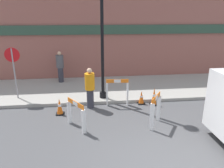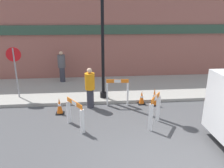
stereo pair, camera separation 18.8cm
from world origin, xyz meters
TOP-DOWN VIEW (x-y plane):
  - sidewalk_slab at (0.00, 6.37)m, footprint 18.00×3.74m
  - storefront_facade at (0.00, 8.32)m, footprint 18.00×0.22m
  - streetlamp_post at (-1.12, 4.97)m, footprint 0.44×0.44m
  - stop_sign at (-4.81, 5.34)m, footprint 0.60×0.07m
  - barricade_0 at (-2.17, 2.62)m, footprint 0.64×0.87m
  - barricade_1 at (0.47, 2.53)m, footprint 0.57×0.77m
  - barricade_2 at (-0.57, 4.35)m, footprint 0.91×0.19m
  - traffic_cone_0 at (0.46, 4.40)m, footprint 0.30×0.30m
  - traffic_cone_1 at (-2.84, 3.75)m, footprint 0.30×0.30m
  - traffic_cone_2 at (0.95, 4.21)m, footprint 0.30×0.30m
  - person_worker at (-1.68, 4.25)m, footprint 0.54×0.54m
  - person_pedestrian at (-3.19, 7.51)m, footprint 0.52×0.52m

SIDE VIEW (x-z plane):
  - sidewalk_slab at x=0.00m, z-range 0.00..0.13m
  - traffic_cone_0 at x=0.46m, z-range -0.01..0.56m
  - traffic_cone_1 at x=-2.84m, z-range -0.01..0.63m
  - traffic_cone_2 at x=0.95m, z-range -0.01..0.73m
  - barricade_0 at x=-2.17m, z-range 0.05..1.02m
  - barricade_1 at x=0.47m, z-range 0.04..1.13m
  - barricade_2 at x=-0.57m, z-range 0.05..1.18m
  - person_worker at x=-1.68m, z-range 0.05..1.69m
  - person_pedestrian at x=-3.19m, z-range 0.18..1.83m
  - stop_sign at x=-4.81m, z-range 0.51..2.70m
  - storefront_facade at x=0.00m, z-range 0.00..5.50m
  - streetlamp_post at x=-1.12m, z-range 0.94..6.94m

